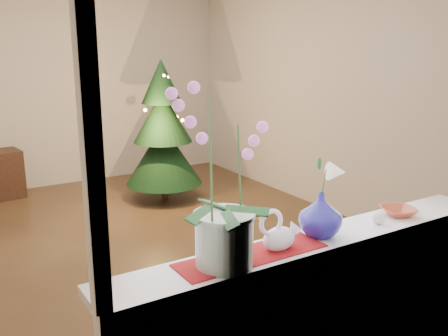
# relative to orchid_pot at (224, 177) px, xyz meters

# --- Properties ---
(ground) EXTENTS (5.00, 5.00, 0.00)m
(ground) POSITION_rel_orchid_pot_xyz_m (0.53, 2.39, -1.30)
(ground) COLOR #392417
(ground) RESTS_ON ground
(wall_back) EXTENTS (4.50, 0.10, 2.70)m
(wall_back) POSITION_rel_orchid_pot_xyz_m (0.53, 4.89, 0.05)
(wall_back) COLOR beige
(wall_back) RESTS_ON ground
(wall_front) EXTENTS (4.50, 0.10, 2.70)m
(wall_front) POSITION_rel_orchid_pot_xyz_m (0.53, -0.11, 0.05)
(wall_front) COLOR beige
(wall_front) RESTS_ON ground
(wall_right) EXTENTS (0.10, 5.00, 2.70)m
(wall_right) POSITION_rel_orchid_pot_xyz_m (2.78, 2.39, 0.05)
(wall_right) COLOR beige
(wall_right) RESTS_ON ground
(windowsill) EXTENTS (2.20, 0.26, 0.04)m
(windowsill) POSITION_rel_orchid_pot_xyz_m (0.53, 0.02, -0.40)
(windowsill) COLOR white
(windowsill) RESTS_ON window_apron
(window_frame) EXTENTS (2.22, 0.06, 1.60)m
(window_frame) POSITION_rel_orchid_pot_xyz_m (0.53, -0.08, 0.40)
(window_frame) COLOR white
(window_frame) RESTS_ON windowsill
(runner) EXTENTS (0.70, 0.20, 0.01)m
(runner) POSITION_rel_orchid_pot_xyz_m (0.15, 0.02, -0.38)
(runner) COLOR maroon
(runner) RESTS_ON windowsill
(orchid_pot) EXTENTS (0.26, 0.26, 0.76)m
(orchid_pot) POSITION_rel_orchid_pot_xyz_m (0.00, 0.00, 0.00)
(orchid_pot) COLOR silver
(orchid_pot) RESTS_ON windowsill
(swan) EXTENTS (0.24, 0.15, 0.19)m
(swan) POSITION_rel_orchid_pot_xyz_m (0.29, 0.01, -0.28)
(swan) COLOR white
(swan) RESTS_ON windowsill
(blue_vase) EXTENTS (0.31, 0.31, 0.25)m
(blue_vase) POSITION_rel_orchid_pot_xyz_m (0.56, 0.03, -0.26)
(blue_vase) COLOR navy
(blue_vase) RESTS_ON windowsill
(lily) EXTENTS (0.14, 0.08, 0.18)m
(lily) POSITION_rel_orchid_pot_xyz_m (0.56, 0.03, -0.04)
(lily) COLOR white
(lily) RESTS_ON blue_vase
(paperweight) EXTENTS (0.07, 0.07, 0.07)m
(paperweight) POSITION_rel_orchid_pot_xyz_m (0.92, -0.00, -0.35)
(paperweight) COLOR silver
(paperweight) RESTS_ON windowsill
(amber_dish) EXTENTS (0.20, 0.20, 0.04)m
(amber_dish) POSITION_rel_orchid_pot_xyz_m (1.11, 0.03, -0.36)
(amber_dish) COLOR #9C3D23
(amber_dish) RESTS_ON windowsill
(xmas_tree) EXTENTS (0.97, 0.97, 1.64)m
(xmas_tree) POSITION_rel_orchid_pot_xyz_m (1.41, 3.61, -0.48)
(xmas_tree) COLOR black
(xmas_tree) RESTS_ON ground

